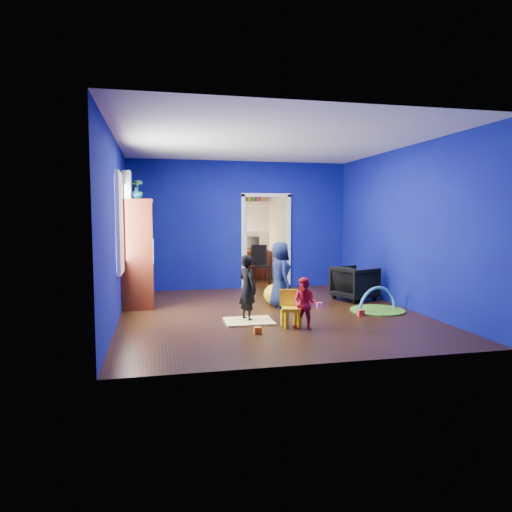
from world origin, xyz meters
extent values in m
cube|color=black|center=(0.00, 0.00, 0.00)|extent=(5.00, 5.50, 0.01)
cube|color=white|center=(0.00, 0.00, 2.90)|extent=(5.00, 5.50, 0.01)
cube|color=#0C0B7F|center=(0.00, 2.75, 1.45)|extent=(5.00, 0.02, 2.90)
cube|color=#0C0B7F|center=(0.00, -2.75, 1.45)|extent=(5.00, 0.02, 2.90)
cube|color=#0C0B7F|center=(-2.50, 0.00, 1.45)|extent=(0.02, 5.50, 2.90)
cube|color=#0C0B7F|center=(2.50, 0.00, 1.45)|extent=(0.02, 5.50, 2.90)
imported|color=black|center=(1.96, 0.82, 0.34)|extent=(0.94, 0.93, 0.67)
imported|color=black|center=(-0.48, -0.50, 0.53)|extent=(0.38, 0.45, 1.06)
imported|color=#0E1533|center=(0.32, 0.47, 0.60)|extent=(0.43, 0.62, 1.20)
imported|color=red|center=(0.23, -1.21, 0.38)|extent=(0.47, 0.46, 0.77)
imported|color=#0B565E|center=(-2.22, 0.89, 2.06)|extent=(0.22, 0.22, 0.19)
imported|color=#2F8336|center=(-2.22, 1.41, 2.15)|extent=(0.25, 0.25, 0.38)
cube|color=#41150A|center=(-2.22, 1.19, 0.98)|extent=(0.58, 1.14, 1.96)
cube|color=silver|center=(-2.18, 1.19, 1.02)|extent=(0.46, 0.70, 0.54)
cube|color=#F2E07A|center=(-0.48, -0.60, 0.01)|extent=(0.76, 0.61, 0.03)
sphere|color=yellow|center=(0.27, 0.72, 0.19)|extent=(0.38, 0.38, 0.38)
cube|color=yellow|center=(0.08, -1.01, 0.25)|extent=(0.34, 0.34, 0.50)
cylinder|color=#2D9120|center=(1.90, -0.25, 0.01)|extent=(0.94, 0.94, 0.03)
torus|color=#3F8CD8|center=(1.90, -0.25, 0.02)|extent=(0.83, 0.27, 0.84)
cube|color=white|center=(-2.48, 0.35, 1.55)|extent=(0.03, 0.95, 1.55)
cube|color=slate|center=(-2.37, 0.90, 1.25)|extent=(0.14, 0.42, 2.40)
cube|color=white|center=(0.60, 2.75, 1.05)|extent=(1.16, 0.10, 2.10)
cube|color=#3D140A|center=(0.60, 4.26, 0.38)|extent=(0.88, 0.44, 0.75)
cube|color=black|center=(0.60, 4.38, 0.95)|extent=(0.40, 0.05, 0.32)
sphere|color=#FFD88C|center=(0.32, 4.32, 0.93)|extent=(0.14, 0.14, 0.14)
cube|color=black|center=(0.60, 3.30, 0.46)|extent=(0.40, 0.40, 0.92)
cube|color=white|center=(0.60, 4.37, 2.02)|extent=(0.88, 0.24, 0.04)
cube|color=red|center=(1.44, -0.56, 0.05)|extent=(0.10, 0.08, 0.10)
sphere|color=blue|center=(2.03, 0.78, 0.06)|extent=(0.11, 0.11, 0.11)
cube|color=orange|center=(-0.50, -1.33, 0.05)|extent=(0.10, 0.08, 0.10)
cube|color=#CA4B94|center=(0.99, 0.22, 0.05)|extent=(0.10, 0.08, 0.10)
camera|label=1|loc=(-1.88, -7.51, 1.67)|focal=32.00mm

